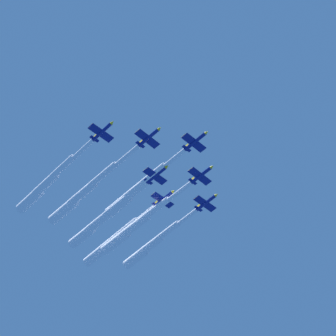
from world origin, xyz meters
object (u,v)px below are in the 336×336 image
jet_lead (137,189)px  jet_starboard_mid (153,244)px  jet_port_inner (135,226)px  jet_starboard_outer (112,241)px  jet_port_outer (47,184)px  jet_starboard_inner (83,193)px  jet_port_mid (100,221)px

jet_lead → jet_starboard_mid: bearing=113.1°
jet_port_inner → jet_starboard_outer: (-13.22, 4.42, 2.47)m
jet_port_outer → jet_starboard_mid: bearing=72.5°
jet_lead → jet_starboard_inner: jet_starboard_inner is taller
jet_port_inner → jet_port_outer: size_ratio=1.08×
jet_port_outer → jet_starboard_outer: bearing=87.2°
jet_starboard_inner → jet_starboard_outer: bearing=104.9°
jet_starboard_mid → jet_starboard_inner: bearing=-98.2°
jet_port_inner → jet_starboard_mid: 12.89m
jet_port_outer → jet_starboard_outer: jet_starboard_outer is taller
jet_lead → jet_port_outer: 29.91m
jet_starboard_inner → jet_port_mid: bearing=100.1°
jet_starboard_inner → jet_starboard_mid: bearing=81.8°
jet_port_inner → jet_starboard_mid: (-1.32, 12.71, 1.70)m
jet_port_mid → jet_port_outer: jet_port_outer is taller
jet_starboard_mid → jet_starboard_outer: bearing=-145.2°
jet_port_mid → jet_port_inner: bearing=47.1°
jet_lead → jet_starboard_outer: size_ratio=0.98×
jet_port_mid → jet_starboard_mid: (7.19, 21.88, 2.63)m
jet_lead → jet_starboard_inner: bearing=-156.1°
jet_starboard_inner → jet_starboard_outer: jet_starboard_outer is taller
jet_starboard_outer → jet_starboard_mid: bearing=34.8°
jet_starboard_inner → jet_port_outer: jet_port_outer is taller
jet_port_mid → jet_starboard_outer: bearing=109.1°
jet_port_inner → jet_starboard_outer: jet_starboard_outer is taller
jet_lead → jet_port_outer: size_ratio=0.94×
jet_port_inner → jet_starboard_mid: jet_starboard_mid is taller
jet_starboard_inner → jet_port_outer: 12.38m
jet_lead → jet_starboard_outer: jet_starboard_outer is taller
jet_lead → jet_starboard_inner: 18.07m
jet_lead → jet_starboard_mid: 29.43m
jet_starboard_outer → jet_lead: bearing=-38.6°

